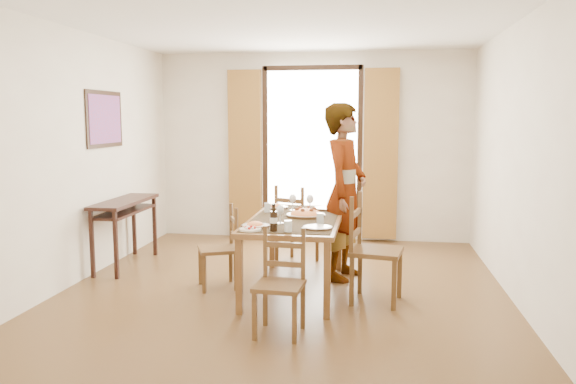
# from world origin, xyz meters

# --- Properties ---
(ground) EXTENTS (5.00, 5.00, 0.00)m
(ground) POSITION_xyz_m (0.00, 0.00, 0.00)
(ground) COLOR #472A16
(ground) RESTS_ON ground
(room_shell) EXTENTS (4.60, 5.10, 2.74)m
(room_shell) POSITION_xyz_m (-0.00, 0.13, 1.54)
(room_shell) COLOR white
(room_shell) RESTS_ON ground
(console_table) EXTENTS (0.38, 1.20, 0.80)m
(console_table) POSITION_xyz_m (-2.03, 0.60, 0.68)
(console_table) COLOR black
(console_table) RESTS_ON ground
(dining_table) EXTENTS (0.91, 1.76, 0.76)m
(dining_table) POSITION_xyz_m (0.11, -0.01, 0.69)
(dining_table) COLOR brown
(dining_table) RESTS_ON ground
(chair_west) EXTENTS (0.50, 0.50, 0.86)m
(chair_west) POSITION_xyz_m (-0.67, -0.06, 0.40)
(chair_west) COLOR #54361C
(chair_west) RESTS_ON ground
(chair_north) EXTENTS (0.55, 0.55, 0.96)m
(chair_north) POSITION_xyz_m (-0.04, 1.05, 0.45)
(chair_north) COLOR #54361C
(chair_north) RESTS_ON ground
(chair_south) EXTENTS (0.41, 0.41, 0.86)m
(chair_south) POSITION_xyz_m (0.15, -1.21, 0.40)
(chair_south) COLOR #54361C
(chair_south) RESTS_ON ground
(chair_east) EXTENTS (0.53, 0.53, 1.04)m
(chair_east) POSITION_xyz_m (0.90, -0.28, 0.48)
(chair_east) COLOR #54361C
(chair_east) RESTS_ON ground
(man) EXTENTS (0.92, 0.79, 1.93)m
(man) POSITION_xyz_m (0.58, 0.49, 0.96)
(man) COLOR #9CA0A4
(man) RESTS_ON ground
(plate_sw) EXTENTS (0.27, 0.27, 0.05)m
(plate_sw) POSITION_xyz_m (-0.19, -0.57, 0.78)
(plate_sw) COLOR silver
(plate_sw) RESTS_ON dining_table
(plate_se) EXTENTS (0.27, 0.27, 0.05)m
(plate_se) POSITION_xyz_m (0.39, -0.55, 0.78)
(plate_se) COLOR silver
(plate_se) RESTS_ON dining_table
(plate_nw) EXTENTS (0.27, 0.27, 0.05)m
(plate_nw) POSITION_xyz_m (-0.19, 0.55, 0.78)
(plate_nw) COLOR silver
(plate_nw) RESTS_ON dining_table
(plate_ne) EXTENTS (0.27, 0.27, 0.05)m
(plate_ne) POSITION_xyz_m (0.36, 0.55, 0.78)
(plate_ne) COLOR silver
(plate_ne) RESTS_ON dining_table
(pasta_platter) EXTENTS (0.40, 0.40, 0.10)m
(pasta_platter) POSITION_xyz_m (0.21, 0.06, 0.81)
(pasta_platter) COLOR red
(pasta_platter) RESTS_ON dining_table
(caprese_plate) EXTENTS (0.20, 0.20, 0.04)m
(caprese_plate) POSITION_xyz_m (-0.20, -0.73, 0.78)
(caprese_plate) COLOR silver
(caprese_plate) RESTS_ON dining_table
(wine_glass_a) EXTENTS (0.08, 0.08, 0.18)m
(wine_glass_a) POSITION_xyz_m (0.01, -0.37, 0.85)
(wine_glass_a) COLOR white
(wine_glass_a) RESTS_ON dining_table
(wine_glass_b) EXTENTS (0.08, 0.08, 0.18)m
(wine_glass_b) POSITION_xyz_m (0.21, 0.39, 0.85)
(wine_glass_b) COLOR white
(wine_glass_b) RESTS_ON dining_table
(wine_glass_c) EXTENTS (0.08, 0.08, 0.18)m
(wine_glass_c) POSITION_xyz_m (0.02, 0.40, 0.85)
(wine_glass_c) COLOR white
(wine_glass_c) RESTS_ON dining_table
(tumbler_a) EXTENTS (0.07, 0.07, 0.10)m
(tumbler_a) POSITION_xyz_m (0.39, -0.30, 0.81)
(tumbler_a) COLOR silver
(tumbler_a) RESTS_ON dining_table
(tumbler_b) EXTENTS (0.07, 0.07, 0.10)m
(tumbler_b) POSITION_xyz_m (-0.23, 0.26, 0.81)
(tumbler_b) COLOR silver
(tumbler_b) RESTS_ON dining_table
(tumbler_c) EXTENTS (0.07, 0.07, 0.10)m
(tumbler_c) POSITION_xyz_m (0.15, -0.74, 0.81)
(tumbler_c) COLOR silver
(tumbler_c) RESTS_ON dining_table
(wine_bottle) EXTENTS (0.07, 0.07, 0.25)m
(wine_bottle) POSITION_xyz_m (0.01, -0.73, 0.88)
(wine_bottle) COLOR black
(wine_bottle) RESTS_ON dining_table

